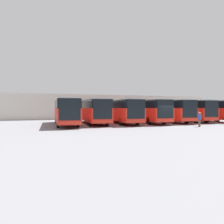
{
  "coord_description": "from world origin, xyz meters",
  "views": [
    {
      "loc": [
        16.07,
        22.87,
        2.31
      ],
      "look_at": [
        5.08,
        -6.14,
        1.62
      ],
      "focal_mm": 35.0,
      "sensor_mm": 36.0,
      "label": 1
    }
  ],
  "objects": [
    {
      "name": "bus_6",
      "position": [
        11.69,
        -5.67,
        1.87
      ],
      "size": [
        3.55,
        12.49,
        3.35
      ],
      "rotation": [
        0.0,
        0.0,
        -0.08
      ],
      "color": "red",
      "rests_on": "ground_plane"
    },
    {
      "name": "curb_divider_2",
      "position": [
        -1.95,
        -4.21,
        0.07
      ],
      "size": [
        0.67,
        5.15,
        0.15
      ],
      "primitive_type": "cube",
      "rotation": [
        0.0,
        0.0,
        -0.08
      ],
      "color": "#9E9E99",
      "rests_on": "ground_plane"
    },
    {
      "name": "curb_divider_1",
      "position": [
        -5.84,
        -4.48,
        0.07
      ],
      "size": [
        0.67,
        5.15,
        0.15
      ],
      "primitive_type": "cube",
      "rotation": [
        0.0,
        0.0,
        -0.08
      ],
      "color": "#9E9E99",
      "rests_on": "ground_plane"
    },
    {
      "name": "station_building",
      "position": [
        0.0,
        -24.47,
        2.41
      ],
      "size": [
        44.71,
        15.35,
        4.78
      ],
      "color": "beige",
      "rests_on": "ground_plane"
    },
    {
      "name": "bus_2",
      "position": [
        -3.9,
        -6.03,
        1.87
      ],
      "size": [
        3.55,
        12.49,
        3.35
      ],
      "rotation": [
        0.0,
        0.0,
        -0.08
      ],
      "color": "red",
      "rests_on": "ground_plane"
    },
    {
      "name": "curb_divider_0",
      "position": [
        -9.74,
        -4.05,
        0.07
      ],
      "size": [
        0.67,
        5.15,
        0.15
      ],
      "primitive_type": "cube",
      "rotation": [
        0.0,
        0.0,
        -0.08
      ],
      "color": "#9E9E99",
      "rests_on": "ground_plane"
    },
    {
      "name": "curb_divider_4",
      "position": [
        5.84,
        -4.22,
        0.07
      ],
      "size": [
        0.67,
        5.15,
        0.15
      ],
      "primitive_type": "cube",
      "rotation": [
        0.0,
        0.0,
        -0.08
      ],
      "color": "#9E9E99",
      "rests_on": "ground_plane"
    },
    {
      "name": "curb_divider_3",
      "position": [
        1.95,
        -4.01,
        0.07
      ],
      "size": [
        0.67,
        5.15,
        0.15
      ],
      "primitive_type": "cube",
      "rotation": [
        0.0,
        0.0,
        -0.08
      ],
      "color": "#9E9E99",
      "rests_on": "ground_plane"
    },
    {
      "name": "curb_divider_5",
      "position": [
        9.74,
        -4.85,
        0.07
      ],
      "size": [
        0.67,
        5.15,
        0.15
      ],
      "primitive_type": "cube",
      "rotation": [
        0.0,
        0.0,
        -0.08
      ],
      "color": "#9E9E99",
      "rests_on": "ground_plane"
    },
    {
      "name": "bus_0",
      "position": [
        -11.69,
        -5.87,
        1.87
      ],
      "size": [
        3.55,
        12.49,
        3.35
      ],
      "rotation": [
        0.0,
        0.0,
        -0.08
      ],
      "color": "red",
      "rests_on": "ground_plane"
    },
    {
      "name": "ground_plane",
      "position": [
        0.0,
        0.0,
        0.0
      ],
      "size": [
        600.0,
        600.0,
        0.0
      ],
      "primitive_type": "plane",
      "color": "gray"
    },
    {
      "name": "bus_1",
      "position": [
        -7.79,
        -6.3,
        1.87
      ],
      "size": [
        3.55,
        12.49,
        3.35
      ],
      "rotation": [
        0.0,
        0.0,
        -0.08
      ],
      "color": "red",
      "rests_on": "ground_plane"
    },
    {
      "name": "bus_5",
      "position": [
        7.79,
        -6.68,
        1.87
      ],
      "size": [
        3.55,
        12.49,
        3.35
      ],
      "rotation": [
        0.0,
        0.0,
        -0.08
      ],
      "color": "red",
      "rests_on": "ground_plane"
    },
    {
      "name": "pedestrian",
      "position": [
        -2.61,
        2.61,
        0.93
      ],
      "size": [
        0.52,
        0.52,
        1.73
      ],
      "rotation": [
        0.0,
        0.0,
        4.2
      ],
      "color": "brown",
      "rests_on": "ground_plane"
    },
    {
      "name": "bus_4",
      "position": [
        3.9,
        -6.04,
        1.87
      ],
      "size": [
        3.55,
        12.49,
        3.35
      ],
      "rotation": [
        0.0,
        0.0,
        -0.08
      ],
      "color": "red",
      "rests_on": "ground_plane"
    },
    {
      "name": "bus_3",
      "position": [
        0.0,
        -5.83,
        1.87
      ],
      "size": [
        3.55,
        12.49,
        3.35
      ],
      "rotation": [
        0.0,
        0.0,
        -0.08
      ],
      "color": "red",
      "rests_on": "ground_plane"
    }
  ]
}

